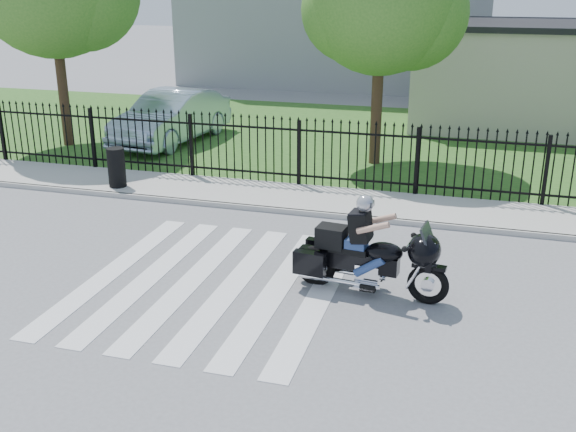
# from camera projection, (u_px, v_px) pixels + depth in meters

# --- Properties ---
(ground) EXTENTS (120.00, 120.00, 0.00)m
(ground) POSITION_uv_depth(u_px,v_px,m) (212.00, 283.00, 12.20)
(ground) COLOR slate
(ground) RESTS_ON ground
(crosswalk) EXTENTS (5.00, 5.50, 0.01)m
(crosswalk) POSITION_uv_depth(u_px,v_px,m) (212.00, 283.00, 12.20)
(crosswalk) COLOR silver
(crosswalk) RESTS_ON ground
(sidewalk) EXTENTS (40.00, 2.00, 0.12)m
(sidewalk) POSITION_uv_depth(u_px,v_px,m) (288.00, 197.00, 16.70)
(sidewalk) COLOR #ADAAA3
(sidewalk) RESTS_ON ground
(curb) EXTENTS (40.00, 0.12, 0.12)m
(curb) POSITION_uv_depth(u_px,v_px,m) (277.00, 210.00, 15.80)
(curb) COLOR #ADAAA3
(curb) RESTS_ON ground
(grass_strip) EXTENTS (40.00, 12.00, 0.02)m
(grass_strip) POSITION_uv_depth(u_px,v_px,m) (345.00, 138.00, 23.05)
(grass_strip) COLOR #25541C
(grass_strip) RESTS_ON ground
(iron_fence) EXTENTS (26.00, 0.04, 1.80)m
(iron_fence) POSITION_uv_depth(u_px,v_px,m) (299.00, 155.00, 17.32)
(iron_fence) COLOR black
(iron_fence) RESTS_ON ground
(building_low) EXTENTS (10.00, 6.00, 3.50)m
(building_low) POSITION_uv_depth(u_px,v_px,m) (559.00, 78.00, 24.26)
(building_low) COLOR #BCB09C
(building_low) RESTS_ON ground
(building_low_roof) EXTENTS (10.20, 6.20, 0.20)m
(building_low_roof) POSITION_uv_depth(u_px,v_px,m) (566.00, 25.00, 23.64)
(building_low_roof) COLOR black
(building_low_roof) RESTS_ON building_low
(motorcycle_rider) EXTENTS (2.76, 1.06, 1.83)m
(motorcycle_rider) POSITION_uv_depth(u_px,v_px,m) (366.00, 253.00, 11.61)
(motorcycle_rider) COLOR black
(motorcycle_rider) RESTS_ON ground
(parked_car) EXTENTS (2.35, 5.27, 1.68)m
(parked_car) POSITION_uv_depth(u_px,v_px,m) (172.00, 117.00, 22.16)
(parked_car) COLOR #A8BDD3
(parked_car) RESTS_ON grass_strip
(litter_bin) EXTENTS (0.59, 0.59, 1.01)m
(litter_bin) POSITION_uv_depth(u_px,v_px,m) (117.00, 167.00, 17.22)
(litter_bin) COLOR black
(litter_bin) RESTS_ON sidewalk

